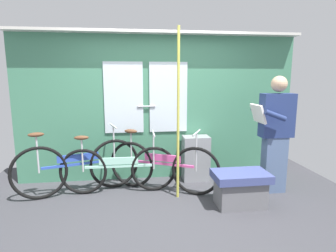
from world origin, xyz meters
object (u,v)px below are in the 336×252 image
object	(u,v)px
bicycle_leaning_behind	(162,166)
handrail_pole	(178,116)
bicycle_near_door	(78,167)
trash_bin_by_wall	(196,158)
bench_seat_corner	(240,188)
bicycle_by_pole	(118,169)
passenger_reading_newspaper	(275,132)

from	to	relation	value
bicycle_leaning_behind	handrail_pole	distance (m)	0.83
bicycle_leaning_behind	handrail_pole	size ratio (longest dim) A/B	0.67
bicycle_near_door	trash_bin_by_wall	xyz separation A→B (m)	(1.77, 0.31, -0.04)
handrail_pole	bench_seat_corner	xyz separation A→B (m)	(0.75, -0.37, -0.90)
bicycle_near_door	bicycle_by_pole	world-z (taller)	bicycle_near_door
passenger_reading_newspaper	handrail_pole	bearing A→B (deg)	0.42
bicycle_near_door	bicycle_leaning_behind	distance (m)	1.19
handrail_pole	bench_seat_corner	bearing A→B (deg)	-26.29
bicycle_by_pole	handrail_pole	bearing A→B (deg)	-17.52
passenger_reading_newspaper	trash_bin_by_wall	bearing A→B (deg)	-31.88
trash_bin_by_wall	bicycle_near_door	bearing A→B (deg)	-170.18
bicycle_by_pole	bench_seat_corner	xyz separation A→B (m)	(1.57, -0.64, -0.12)
trash_bin_by_wall	handrail_pole	world-z (taller)	handrail_pole
trash_bin_by_wall	bicycle_by_pole	bearing A→B (deg)	-163.55
bicycle_by_pole	trash_bin_by_wall	size ratio (longest dim) A/B	2.32
bicycle_by_pole	handrail_pole	xyz separation A→B (m)	(0.81, -0.27, 0.78)
trash_bin_by_wall	bench_seat_corner	distance (m)	1.06
bicycle_by_pole	handrail_pole	size ratio (longest dim) A/B	0.73
passenger_reading_newspaper	bicycle_near_door	bearing A→B (deg)	-6.45
bicycle_near_door	bicycle_by_pole	xyz separation A→B (m)	(0.56, -0.05, -0.04)
handrail_pole	bench_seat_corner	distance (m)	1.23
bicycle_near_door	trash_bin_by_wall	world-z (taller)	bicycle_near_door
bicycle_by_pole	bicycle_near_door	bearing A→B (deg)	175.51
bench_seat_corner	bicycle_leaning_behind	bearing A→B (deg)	146.70
bicycle_by_pole	handrail_pole	world-z (taller)	handrail_pole
bicycle_near_door	passenger_reading_newspaper	bearing A→B (deg)	-22.57
bicycle_leaning_behind	trash_bin_by_wall	size ratio (longest dim) A/B	2.15
bicycle_leaning_behind	bench_seat_corner	xyz separation A→B (m)	(0.94, -0.62, -0.13)
bicycle_leaning_behind	bench_seat_corner	distance (m)	1.13
bicycle_near_door	bench_seat_corner	size ratio (longest dim) A/B	2.44
bicycle_near_door	bicycle_by_pole	distance (m)	0.56
bicycle_leaning_behind	handrail_pole	bearing A→B (deg)	-26.41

